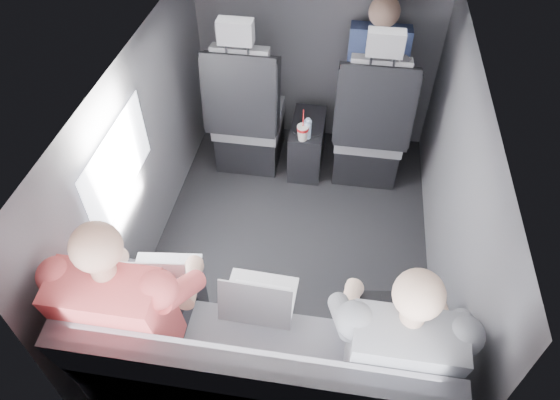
% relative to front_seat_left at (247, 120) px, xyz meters
% --- Properties ---
extents(floor, '(2.60, 2.60, 0.00)m').
position_rel_front_seat_left_xyz_m(floor, '(0.45, -0.84, -0.40)').
color(floor, black).
rests_on(floor, ground).
extents(ceiling, '(2.60, 2.60, 0.00)m').
position_rel_front_seat_left_xyz_m(ceiling, '(0.45, -0.84, 0.95)').
color(ceiling, '#B2B2AD').
rests_on(ceiling, panel_back).
extents(panel_left, '(0.02, 2.60, 1.35)m').
position_rel_front_seat_left_xyz_m(panel_left, '(-0.45, -0.84, 0.27)').
color(panel_left, '#56565B').
rests_on(panel_left, floor).
extents(panel_right, '(0.02, 2.60, 1.35)m').
position_rel_front_seat_left_xyz_m(panel_right, '(1.35, -0.84, 0.27)').
color(panel_right, '#56565B').
rests_on(panel_right, floor).
extents(panel_front, '(1.80, 0.02, 1.35)m').
position_rel_front_seat_left_xyz_m(panel_front, '(0.45, 0.46, 0.27)').
color(panel_front, '#56565B').
rests_on(panel_front, floor).
extents(panel_back, '(1.80, 0.02, 1.35)m').
position_rel_front_seat_left_xyz_m(panel_back, '(0.45, -2.14, 0.27)').
color(panel_back, '#56565B').
rests_on(panel_back, floor).
extents(side_window, '(0.02, 0.75, 0.42)m').
position_rel_front_seat_left_xyz_m(side_window, '(-0.43, -1.14, 0.50)').
color(side_window, white).
rests_on(side_window, panel_left).
extents(seatbelt, '(0.35, 0.11, 0.59)m').
position_rel_front_seat_left_xyz_m(seatbelt, '(0.90, -0.17, 0.40)').
color(seatbelt, black).
rests_on(seatbelt, front_seat_right).
extents(front_seat_left, '(0.52, 0.58, 1.26)m').
position_rel_front_seat_left_xyz_m(front_seat_left, '(0.00, 0.00, 0.00)').
color(front_seat_left, black).
rests_on(front_seat_left, floor).
extents(front_seat_right, '(0.52, 0.58, 1.26)m').
position_rel_front_seat_left_xyz_m(front_seat_right, '(0.90, 0.00, 0.00)').
color(front_seat_right, black).
rests_on(front_seat_right, floor).
extents(center_console, '(0.24, 0.48, 0.41)m').
position_rel_front_seat_left_xyz_m(center_console, '(0.45, 0.04, -0.20)').
color(center_console, black).
rests_on(center_console, floor).
extents(rear_bench, '(1.60, 0.57, 0.92)m').
position_rel_front_seat_left_xyz_m(rear_bench, '(0.45, -1.90, -0.09)').
color(rear_bench, slate).
rests_on(rear_bench, floor).
extents(soda_cup, '(0.08, 0.08, 0.25)m').
position_rel_front_seat_left_xyz_m(soda_cup, '(0.43, -0.16, 0.06)').
color(soda_cup, white).
rests_on(soda_cup, center_console).
extents(water_bottle, '(0.06, 0.06, 0.16)m').
position_rel_front_seat_left_xyz_m(water_bottle, '(0.46, -0.13, 0.07)').
color(water_bottle, '#B2D8F1').
rests_on(water_bottle, center_console).
extents(laptop_white, '(0.36, 0.35, 0.25)m').
position_rel_front_seat_left_xyz_m(laptop_white, '(-0.09, -1.62, 0.23)').
color(laptop_white, silver).
rests_on(laptop_white, passenger_rear_left).
extents(laptop_silver, '(0.34, 0.31, 0.24)m').
position_rel_front_seat_left_xyz_m(laptop_silver, '(0.40, -1.66, 0.23)').
color(laptop_silver, '#ABABB0').
rests_on(laptop_silver, rear_bench).
extents(laptop_black, '(0.35, 0.33, 0.23)m').
position_rel_front_seat_left_xyz_m(laptop_black, '(1.03, -1.67, 0.23)').
color(laptop_black, black).
rests_on(laptop_black, passenger_rear_right).
extents(passenger_rear_left, '(0.55, 0.66, 1.30)m').
position_rel_front_seat_left_xyz_m(passenger_rear_left, '(-0.14, -1.81, 0.26)').
color(passenger_rear_left, '#2F2F33').
rests_on(passenger_rear_left, rear_bench).
extents(passenger_rear_right, '(0.52, 0.64, 1.26)m').
position_rel_front_seat_left_xyz_m(passenger_rear_right, '(1.03, -1.81, 0.24)').
color(passenger_rear_right, navy).
rests_on(passenger_rear_right, rear_bench).
extents(passenger_front_right, '(0.41, 0.41, 0.85)m').
position_rel_front_seat_left_xyz_m(passenger_front_right, '(0.89, 0.26, 0.36)').
color(passenger_front_right, navy).
rests_on(passenger_front_right, front_seat_right).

